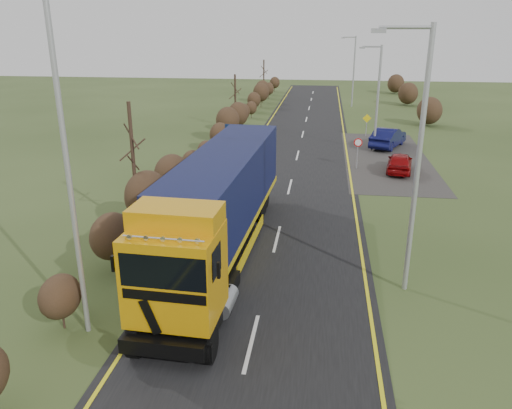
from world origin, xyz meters
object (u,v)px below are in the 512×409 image
object	(u,v)px
car_red_hatchback	(400,163)
lorry	(220,201)
streetlight_near	(416,154)
car_blue_sedan	(388,138)
speed_sign	(358,148)

from	to	relation	value
car_red_hatchback	lorry	bearing A→B (deg)	67.17
streetlight_near	car_red_hatchback	bearing A→B (deg)	82.97
car_blue_sedan	streetlight_near	bearing A→B (deg)	108.44
streetlight_near	speed_sign	xyz separation A→B (m)	(-0.75, 16.78, -3.63)
speed_sign	car_red_hatchback	bearing A→B (deg)	-12.00
car_red_hatchback	speed_sign	world-z (taller)	speed_sign
car_red_hatchback	streetlight_near	size ratio (longest dim) A/B	0.42
streetlight_near	speed_sign	world-z (taller)	streetlight_near
lorry	speed_sign	size ratio (longest dim) A/B	7.42
car_red_hatchback	car_blue_sedan	world-z (taller)	car_blue_sedan
lorry	car_red_hatchback	size ratio (longest dim) A/B	4.01
car_blue_sedan	streetlight_near	xyz separation A→B (m)	(-2.05, -23.67, 4.28)
car_blue_sedan	car_red_hatchback	bearing A→B (deg)	113.01
lorry	car_blue_sedan	size ratio (longest dim) A/B	3.25
car_blue_sedan	streetlight_near	size ratio (longest dim) A/B	0.52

